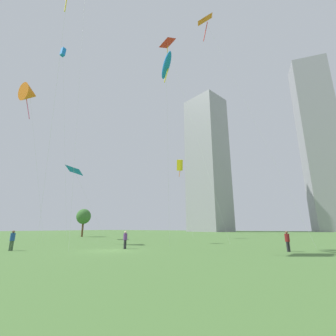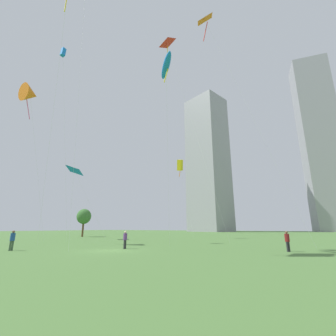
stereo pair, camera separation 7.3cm
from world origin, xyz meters
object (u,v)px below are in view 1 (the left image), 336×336
Objects in this scene: person_standing_0 at (287,240)px; person_standing_1 at (125,238)px; kite_flying_1 at (30,94)px; kite_flying_0 at (168,44)px; kite_flying_6 at (166,66)px; distant_highrise_0 at (208,162)px; kite_flying_4 at (205,21)px; distant_highrise_1 at (319,140)px; kite_flying_8 at (180,165)px; kite_flying_7 at (63,53)px; kite_flying_5 at (75,170)px; park_tree_0 at (84,217)px; person_standing_2 at (12,239)px.

person_standing_0 reaches higher than person_standing_1.
kite_flying_0 is at bearing 38.45° from kite_flying_1.
kite_flying_1 is 1.19× the size of kite_flying_6.
kite_flying_0 is 93.78m from distant_highrise_0.
distant_highrise_1 reaches higher than kite_flying_4.
person_standing_1 is 0.08× the size of kite_flying_1.
kite_flying_6 reaches higher than kite_flying_8.
kite_flying_1 is (-16.15, -12.82, -11.53)m from kite_flying_0.
kite_flying_7 is at bearing 144.77° from person_standing_0.
kite_flying_5 is 0.14× the size of distant_highrise_1.
distant_highrise_1 reaches higher than person_standing_1.
kite_flying_4 is at bearing -5.13° from kite_flying_5.
park_tree_0 reaches higher than person_standing_0.
person_standing_0 is 1.01× the size of person_standing_1.
person_standing_0 is 42.12m from kite_flying_7.
distant_highrise_1 is (43.51, 123.94, 17.93)m from kite_flying_7.
distant_highrise_0 is (-33.06, 100.38, 19.72)m from kite_flying_6.
person_standing_1 is at bearing 148.67° from person_standing_2.
kite_flying_8 is at bearing -119.47° from distant_highrise_1.
distant_highrise_0 reaches higher than kite_flying_1.
kite_flying_4 reaches higher than person_standing_0.
person_standing_1 is 26.63m from kite_flying_1.
kite_flying_6 is 26.15m from kite_flying_8.
kite_flying_7 is at bearing -113.97° from person_standing_2.
kite_flying_5 is (-13.28, 15.61, 11.59)m from person_standing_2.
distant_highrise_0 is at bearing -163.21° from person_standing_1.
kite_flying_5 is (-35.20, 3.71, 11.61)m from person_standing_0.
kite_flying_8 is at bearing -166.83° from person_standing_2.
person_standing_0 is at bearing 14.73° from kite_flying_1.
kite_flying_6 is 0.20× the size of distant_highrise_1.
person_standing_0 is 0.97× the size of person_standing_2.
kite_flying_5 is 2.10× the size of park_tree_0.
park_tree_0 is (-7.57, 9.35, -8.10)m from kite_flying_5.
distant_highrise_1 is at bearing 75.86° from kite_flying_0.
person_standing_2 is 36.43m from kite_flying_0.
kite_flying_4 is 25.76m from kite_flying_8.
kite_flying_8 is at bearing 10.77° from park_tree_0.
distant_highrise_1 reaches higher than kite_flying_0.
kite_flying_8 is (11.54, 25.66, -6.52)m from kite_flying_1.
kite_flying_7 is at bearing -165.02° from kite_flying_4.
kite_flying_6 is at bearing -111.50° from distant_highrise_1.
kite_flying_4 is at bearing -22.85° from kite_flying_0.
kite_flying_7 is (-20.89, 1.12, 11.97)m from kite_flying_6.
kite_flying_8 is (-19.68, 17.45, 13.71)m from person_standing_0.
person_standing_0 is 0.02× the size of distant_highrise_0.
person_standing_1 is 30.62m from kite_flying_4.
distant_highrise_0 is at bearing 106.67° from kite_flying_0.
park_tree_0 is (-20.85, 24.95, 3.48)m from person_standing_2.
kite_flying_8 is at bearing 41.52° from kite_flying_5.
person_standing_1 is at bearing -32.50° from park_tree_0.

